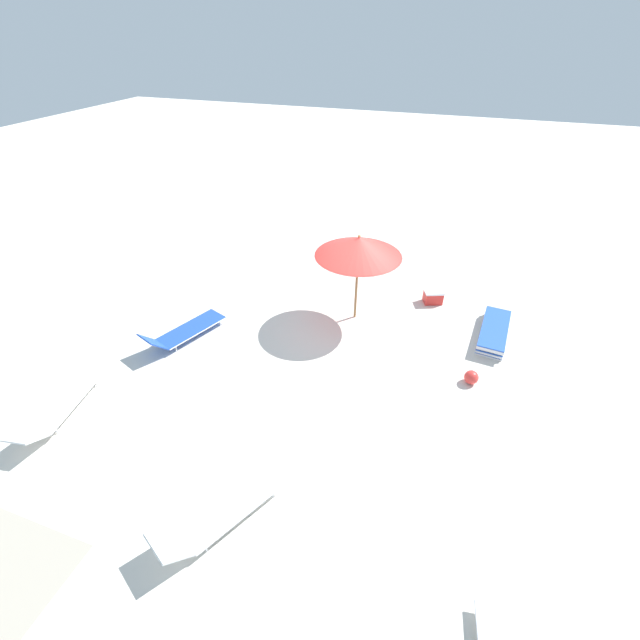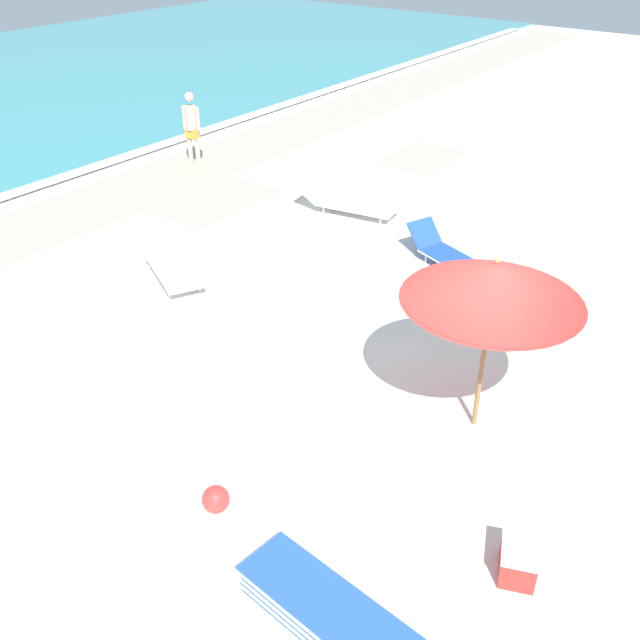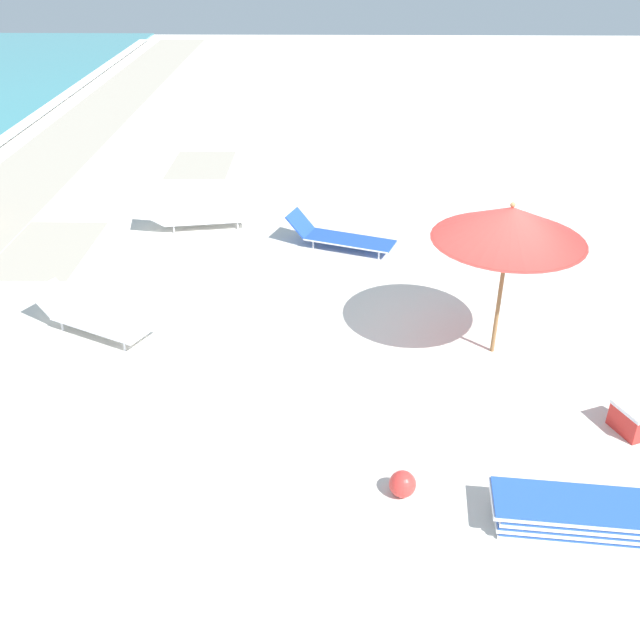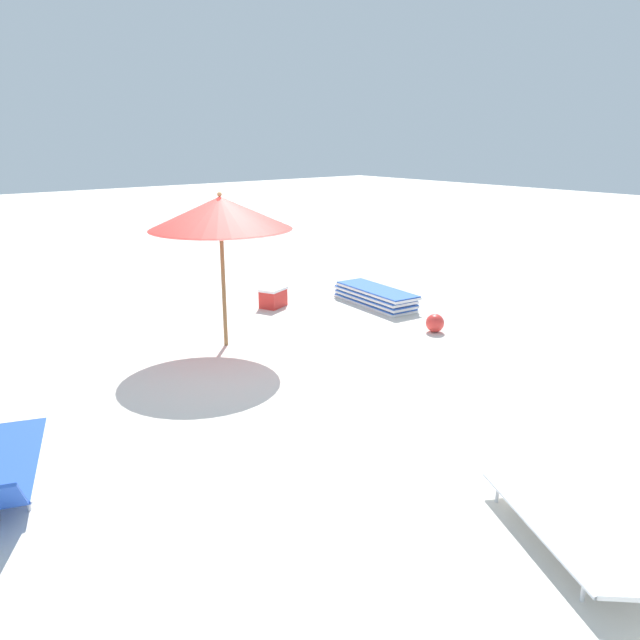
% 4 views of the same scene
% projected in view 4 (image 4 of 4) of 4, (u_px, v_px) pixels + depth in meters
% --- Properties ---
extents(ground_plane, '(60.00, 60.00, 0.16)m').
position_uv_depth(ground_plane, '(244.00, 359.00, 9.26)').
color(ground_plane, silver).
extents(beach_umbrella, '(2.10, 2.10, 2.33)m').
position_uv_depth(beach_umbrella, '(220.00, 213.00, 9.04)').
color(beach_umbrella, olive).
rests_on(beach_umbrella, ground_plane).
extents(lounger_stack, '(0.80, 1.96, 0.32)m').
position_uv_depth(lounger_stack, '(375.00, 296.00, 11.86)').
color(lounger_stack, blue).
rests_on(lounger_stack, ground_plane).
extents(sun_lounger_under_umbrella, '(1.47, 2.09, 0.53)m').
position_uv_depth(sun_lounger_under_umbrella, '(584.00, 536.00, 4.70)').
color(sun_lounger_under_umbrella, white).
rests_on(sun_lounger_under_umbrella, ground_plane).
extents(sun_lounger_near_water_right, '(1.30, 2.16, 0.58)m').
position_uv_depth(sun_lounger_near_water_right, '(1.00, 468.00, 5.65)').
color(sun_lounger_near_water_right, blue).
rests_on(sun_lounger_near_water_right, ground_plane).
extents(beach_ball, '(0.30, 0.30, 0.30)m').
position_uv_depth(beach_ball, '(435.00, 323.00, 10.22)').
color(beach_ball, red).
rests_on(beach_ball, ground_plane).
extents(cooler_box, '(0.60, 0.52, 0.37)m').
position_uv_depth(cooler_box, '(273.00, 297.00, 11.70)').
color(cooler_box, red).
rests_on(cooler_box, ground_plane).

